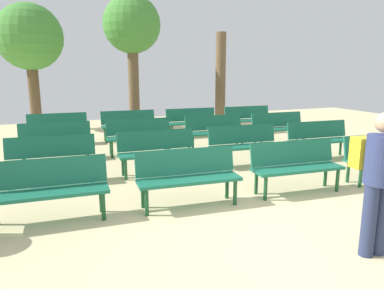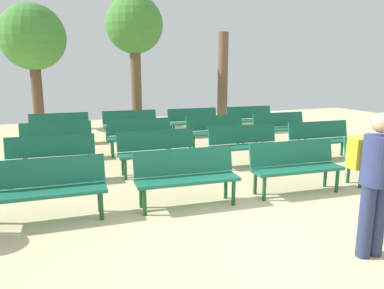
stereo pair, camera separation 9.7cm
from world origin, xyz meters
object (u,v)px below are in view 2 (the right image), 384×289
object	(u,v)px
bench_r2_c1	(140,134)
tree_1	(134,27)
bench_r1_c3	(321,138)
bench_r0_c1	(186,174)
tree_0	(223,80)
bench_r1_c2	(244,143)
bench_r3_c3	(250,118)
bench_r0_c0	(47,186)
bench_r0_c3	(384,155)
bench_r1_c0	(51,156)
bench_r2_c3	(280,126)
bench_r3_c0	(60,127)
bench_r0_c2	(295,164)
visitor_with_backpack	(374,176)
bench_r2_c0	(57,138)
tree_2	(32,39)
bench_r3_c2	(193,120)
bench_r2_c2	(216,130)
bench_r3_c1	(130,123)
bench_r1_c1	(158,149)

from	to	relation	value
bench_r2_c1	tree_1	size ratio (longest dim) A/B	0.34
bench_r1_c3	bench_r0_c1	bearing A→B (deg)	-153.79
bench_r2_c1	tree_0	bearing A→B (deg)	44.55
bench_r1_c2	bench_r1_c3	bearing A→B (deg)	-0.39
bench_r2_c1	bench_r3_c3	size ratio (longest dim) A/B	1.01
bench_r0_c0	bench_r0_c3	bearing A→B (deg)	-0.62
bench_r1_c0	bench_r2_c3	distance (m)	6.26
bench_r0_c1	bench_r3_c0	distance (m)	5.89
bench_r0_c2	visitor_with_backpack	world-z (taller)	visitor_with_backpack
bench_r0_c3	tree_0	world-z (taller)	tree_0
bench_r2_c0	tree_2	world-z (taller)	tree_2
bench_r0_c2	bench_r3_c2	distance (m)	5.55
visitor_with_backpack	bench_r3_c0	bearing A→B (deg)	-63.06
bench_r3_c0	tree_1	bearing A→B (deg)	50.04
bench_r1_c0	bench_r0_c3	bearing A→B (deg)	-15.70
bench_r0_c2	bench_r3_c2	bearing A→B (deg)	91.15
bench_r1_c3	tree_0	distance (m)	5.43
bench_r0_c2	tree_2	size ratio (longest dim) A/B	0.38
bench_r2_c2	visitor_with_backpack	size ratio (longest dim) A/B	0.99
bench_r2_c2	tree_0	world-z (taller)	tree_0
bench_r0_c2	bench_r1_c0	bearing A→B (deg)	156.05
bench_r1_c3	bench_r2_c3	world-z (taller)	same
bench_r0_c1	bench_r1_c3	world-z (taller)	same
bench_r3_c1	tree_0	bearing A→B (deg)	23.41
bench_r1_c0	bench_r1_c1	distance (m)	2.02
bench_r0_c0	visitor_with_backpack	xyz separation A→B (m)	(3.39, -2.41, 0.43)
bench_r1_c3	bench_r0_c3	bearing A→B (deg)	-89.21
bench_r1_c1	bench_r2_c0	xyz separation A→B (m)	(-1.87, 1.98, 0.00)
bench_r1_c1	bench_r3_c1	world-z (taller)	same
tree_0	visitor_with_backpack	distance (m)	9.55
bench_r3_c0	bench_r3_c3	size ratio (longest dim) A/B	1.00
bench_r2_c3	bench_r3_c3	distance (m)	1.84
bench_r0_c1	bench_r3_c3	world-z (taller)	same
bench_r0_c0	bench_r2_c3	xyz separation A→B (m)	(6.18, 3.25, 0.00)
bench_r0_c0	bench_r1_c2	distance (m)	4.35
bench_r0_c3	bench_r2_c0	xyz separation A→B (m)	(-5.69, 4.06, 0.00)
bench_r1_c3	bench_r2_c0	xyz separation A→B (m)	(-5.80, 2.22, 0.00)
bench_r1_c2	bench_r2_c2	world-z (taller)	same
bench_r2_c3	bench_r3_c2	bearing A→B (deg)	136.06
bench_r1_c0	bench_r1_c1	bearing A→B (deg)	0.93
bench_r0_c3	bench_r1_c2	xyz separation A→B (m)	(-1.86, 2.00, 0.00)
bench_r0_c0	tree_1	xyz separation A→B (m)	(3.31, 8.61, 3.09)
bench_r3_c3	tree_2	distance (m)	7.84
bench_r0_c3	bench_r2_c1	distance (m)	5.41
bench_r1_c0	bench_r3_c0	xyz separation A→B (m)	(0.28, 3.66, 0.00)
bench_r2_c2	bench_r3_c1	xyz separation A→B (m)	(-1.88, 1.99, 0.00)
bench_r2_c1	bench_r1_c0	bearing A→B (deg)	-136.42
tree_0	tree_1	world-z (taller)	tree_1
bench_r1_c1	bench_r2_c0	distance (m)	2.72
bench_r2_c1	visitor_with_backpack	distance (m)	6.05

